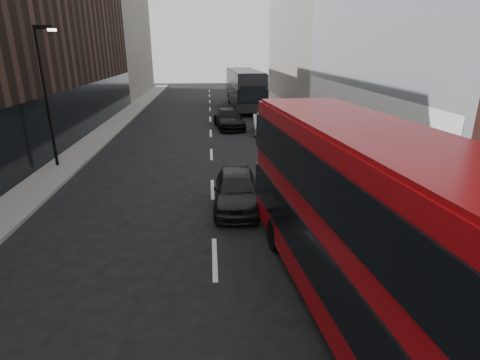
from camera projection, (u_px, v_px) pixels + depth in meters
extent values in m
cube|color=slate|center=(311.00, 133.00, 27.98)|extent=(3.00, 80.00, 0.15)
cube|color=slate|center=(99.00, 137.00, 26.80)|extent=(2.00, 80.00, 0.15)
cube|color=silver|center=(355.00, 118.00, 23.74)|extent=(0.35, 21.00, 3.80)
cube|color=slate|center=(307.00, 22.00, 43.18)|extent=(5.00, 24.00, 18.00)
cube|color=black|center=(59.00, 36.00, 28.93)|extent=(5.00, 24.00, 14.00)
cube|color=slate|center=(122.00, 45.00, 49.78)|extent=(5.00, 20.00, 13.00)
cylinder|color=black|center=(46.00, 99.00, 19.01)|extent=(0.16, 0.16, 7.00)
cube|color=black|center=(43.00, 27.00, 17.91)|extent=(0.90, 0.15, 0.18)
cube|color=#FFF2CC|center=(52.00, 30.00, 17.98)|extent=(0.35, 0.22, 0.12)
cube|color=#98090D|center=(371.00, 227.00, 8.12)|extent=(3.59, 11.30, 4.04)
cube|color=black|center=(367.00, 253.00, 8.34)|extent=(3.72, 11.36, 1.11)
cube|color=black|center=(377.00, 181.00, 7.77)|extent=(3.72, 11.36, 1.11)
cube|color=black|center=(291.00, 171.00, 13.47)|extent=(2.14, 0.29, 1.41)
cube|color=#98090D|center=(383.00, 134.00, 7.44)|extent=(3.45, 10.84, 0.12)
cylinder|color=black|center=(275.00, 234.00, 11.87)|extent=(0.40, 1.03, 1.01)
cylinder|color=black|center=(341.00, 229.00, 12.25)|extent=(0.40, 1.03, 1.01)
cube|color=black|center=(244.00, 88.00, 39.64)|extent=(3.19, 12.28, 3.44)
cube|color=black|center=(244.00, 90.00, 39.71)|extent=(3.31, 12.33, 1.22)
cube|color=black|center=(253.00, 95.00, 33.92)|extent=(2.36, 0.16, 1.55)
cube|color=black|center=(238.00, 83.00, 45.40)|extent=(2.36, 0.16, 1.55)
cube|color=black|center=(245.00, 71.00, 39.06)|extent=(3.06, 11.79, 0.12)
cylinder|color=black|center=(230.00, 99.00, 43.69)|extent=(0.37, 1.12, 1.11)
cylinder|color=black|center=(251.00, 98.00, 43.96)|extent=(0.37, 1.12, 1.11)
cylinder|color=black|center=(237.00, 109.00, 36.39)|extent=(0.37, 1.12, 1.11)
cylinder|color=black|center=(262.00, 108.00, 36.65)|extent=(0.37, 1.12, 1.11)
imported|color=black|center=(236.00, 189.00, 15.04)|extent=(2.01, 4.48, 1.50)
imported|color=#9A9DA3|center=(263.00, 124.00, 28.45)|extent=(1.65, 4.18, 1.36)
imported|color=black|center=(229.00, 119.00, 30.15)|extent=(2.62, 5.30, 1.48)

